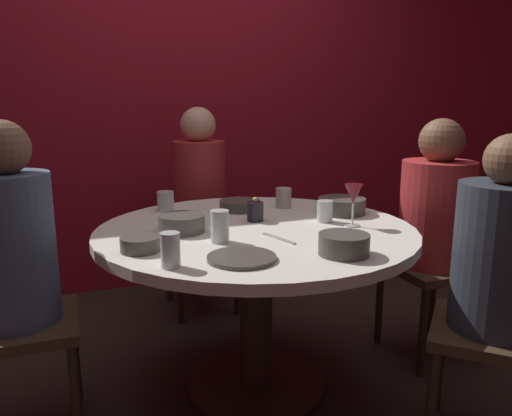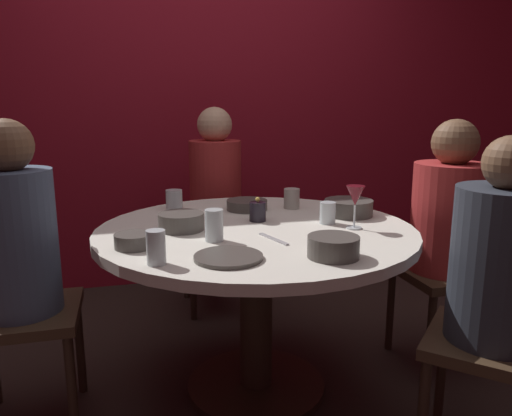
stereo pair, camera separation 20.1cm
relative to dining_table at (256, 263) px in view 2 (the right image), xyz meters
name	(u,v)px [view 2 (the right image)]	position (x,y,z in m)	size (l,w,h in m)	color
ground_plane	(256,388)	(0.00, 0.00, -0.58)	(8.00, 8.00, 0.00)	#2D231E
back_wall	(200,93)	(0.00, 1.50, 0.72)	(6.00, 0.10, 2.60)	maroon
dining_table	(256,263)	(0.00, 0.00, 0.00)	(1.31, 1.31, 0.74)	silver
seated_diner_left	(16,245)	(-0.91, 0.00, 0.15)	(0.40, 0.40, 1.18)	#3F2D1E
seated_diner_back	(216,187)	(0.00, 0.94, 0.17)	(0.40, 0.40, 1.21)	#3F2D1E
seated_diner_right	(449,217)	(0.92, 0.00, 0.14)	(0.40, 0.40, 1.17)	#3F2D1E
seated_diner_front_right	(499,272)	(0.64, -0.64, 0.12)	(0.57, 0.57, 1.14)	#3F2D1E
candle_holder	(258,211)	(0.03, 0.10, 0.20)	(0.07, 0.07, 0.11)	black
wine_glass	(355,198)	(0.38, -0.13, 0.28)	(0.08, 0.08, 0.18)	silver
dinner_plate	(228,257)	(-0.20, -0.39, 0.16)	(0.23, 0.23, 0.01)	#4C4742
cell_phone	(181,215)	(-0.28, 0.28, 0.16)	(0.07, 0.14, 0.01)	black
bowl_serving_large	(247,205)	(0.04, 0.33, 0.18)	(0.19, 0.19, 0.05)	#4C4742
bowl_salad_center	(134,241)	(-0.49, -0.17, 0.18)	(0.14, 0.14, 0.05)	#4C4742
bowl_small_white	(349,208)	(0.46, 0.10, 0.19)	(0.22, 0.22, 0.07)	#4C4742
bowl_sauce_side	(181,222)	(-0.30, 0.03, 0.19)	(0.18, 0.18, 0.07)	#4C4742
bowl_rice_portion	(333,247)	(0.14, -0.45, 0.19)	(0.17, 0.17, 0.07)	#4C4742
cup_near_candle	(156,247)	(-0.43, -0.38, 0.21)	(0.06, 0.06, 0.11)	silver
cup_by_left_diner	(174,199)	(-0.29, 0.44, 0.20)	(0.08, 0.08, 0.09)	silver
cup_by_right_diner	(292,198)	(0.26, 0.31, 0.20)	(0.08, 0.08, 0.10)	#B2ADA3
cup_center_front	(214,225)	(-0.20, -0.16, 0.22)	(0.07, 0.07, 0.12)	silver
cup_far_edge	(328,213)	(0.31, -0.02, 0.20)	(0.07, 0.07, 0.09)	silver
fork_near_plate	(273,239)	(0.01, -0.20, 0.16)	(0.02, 0.18, 0.01)	#B7B7BC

